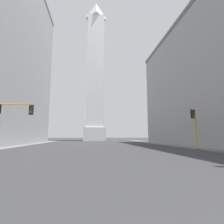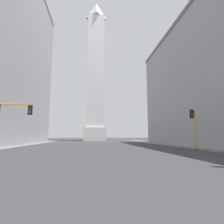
# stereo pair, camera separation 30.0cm
# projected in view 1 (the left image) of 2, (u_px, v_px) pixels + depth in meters

# --- Properties ---
(sidewalk_right) EXTENTS (5.00, 88.22, 0.15)m
(sidewalk_right) POSITION_uv_depth(u_px,v_px,m) (202.00, 148.00, 28.04)
(sidewalk_right) COLOR slate
(sidewalk_right) RESTS_ON ground_plane
(obelisk) EXTENTS (8.95, 8.95, 62.94)m
(obelisk) POSITION_uv_depth(u_px,v_px,m) (95.00, 71.00, 76.46)
(obelisk) COLOR silver
(obelisk) RESTS_ON ground_plane
(traffic_light_mid_right) EXTENTS (0.79, 0.51, 5.88)m
(traffic_light_mid_right) POSITION_uv_depth(u_px,v_px,m) (195.00, 123.00, 25.44)
(traffic_light_mid_right) COLOR orange
(traffic_light_mid_right) RESTS_ON ground_plane
(traffic_light_mid_left) EXTENTS (4.72, 0.52, 6.11)m
(traffic_light_mid_left) POSITION_uv_depth(u_px,v_px,m) (8.00, 115.00, 22.15)
(traffic_light_mid_left) COLOR orange
(traffic_light_mid_left) RESTS_ON ground_plane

